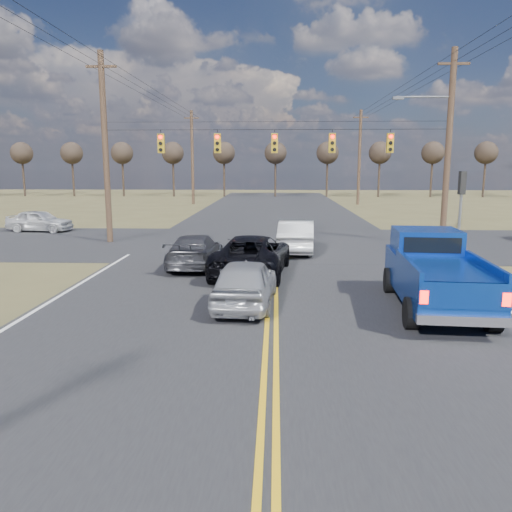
{
  "coord_description": "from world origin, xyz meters",
  "views": [
    {
      "loc": [
        0.09,
        -8.76,
        4.11
      ],
      "look_at": [
        -0.49,
        5.71,
        1.5
      ],
      "focal_mm": 35.0,
      "sensor_mm": 36.0,
      "label": 1
    }
  ],
  "objects_px": {
    "silver_suv": "(245,282)",
    "cross_car_west": "(40,221)",
    "black_suv": "(252,255)",
    "white_car_queue": "(296,236)",
    "pickup_truck": "(434,273)",
    "dgrey_car_queue": "(195,251)"
  },
  "relations": [
    {
      "from": "black_suv",
      "to": "dgrey_car_queue",
      "type": "height_order",
      "value": "black_suv"
    },
    {
      "from": "pickup_truck",
      "to": "white_car_queue",
      "type": "distance_m",
      "value": 10.26
    },
    {
      "from": "dgrey_car_queue",
      "to": "cross_car_west",
      "type": "height_order",
      "value": "cross_car_west"
    },
    {
      "from": "silver_suv",
      "to": "dgrey_car_queue",
      "type": "xyz_separation_m",
      "value": [
        -2.43,
        5.78,
        -0.05
      ]
    },
    {
      "from": "silver_suv",
      "to": "dgrey_car_queue",
      "type": "bearing_deg",
      "value": -63.45
    },
    {
      "from": "cross_car_west",
      "to": "silver_suv",
      "type": "bearing_deg",
      "value": -132.98
    },
    {
      "from": "silver_suv",
      "to": "cross_car_west",
      "type": "height_order",
      "value": "silver_suv"
    },
    {
      "from": "pickup_truck",
      "to": "silver_suv",
      "type": "relative_size",
      "value": 1.41
    },
    {
      "from": "cross_car_west",
      "to": "black_suv",
      "type": "bearing_deg",
      "value": -124.16
    },
    {
      "from": "white_car_queue",
      "to": "cross_car_west",
      "type": "bearing_deg",
      "value": -19.99
    },
    {
      "from": "dgrey_car_queue",
      "to": "cross_car_west",
      "type": "relative_size",
      "value": 1.13
    },
    {
      "from": "black_suv",
      "to": "dgrey_car_queue",
      "type": "distance_m",
      "value": 2.8
    },
    {
      "from": "pickup_truck",
      "to": "cross_car_west",
      "type": "relative_size",
      "value": 1.45
    },
    {
      "from": "cross_car_west",
      "to": "white_car_queue",
      "type": "bearing_deg",
      "value": -107.07
    },
    {
      "from": "black_suv",
      "to": "white_car_queue",
      "type": "bearing_deg",
      "value": -103.81
    },
    {
      "from": "silver_suv",
      "to": "black_suv",
      "type": "height_order",
      "value": "black_suv"
    },
    {
      "from": "pickup_truck",
      "to": "black_suv",
      "type": "xyz_separation_m",
      "value": [
        -5.52,
        4.44,
        -0.29
      ]
    },
    {
      "from": "black_suv",
      "to": "white_car_queue",
      "type": "height_order",
      "value": "white_car_queue"
    },
    {
      "from": "pickup_truck",
      "to": "white_car_queue",
      "type": "bearing_deg",
      "value": 115.17
    },
    {
      "from": "black_suv",
      "to": "dgrey_car_queue",
      "type": "relative_size",
      "value": 1.19
    },
    {
      "from": "silver_suv",
      "to": "white_car_queue",
      "type": "bearing_deg",
      "value": -97.45
    },
    {
      "from": "black_suv",
      "to": "white_car_queue",
      "type": "xyz_separation_m",
      "value": [
        1.89,
        5.16,
        0.01
      ]
    }
  ]
}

